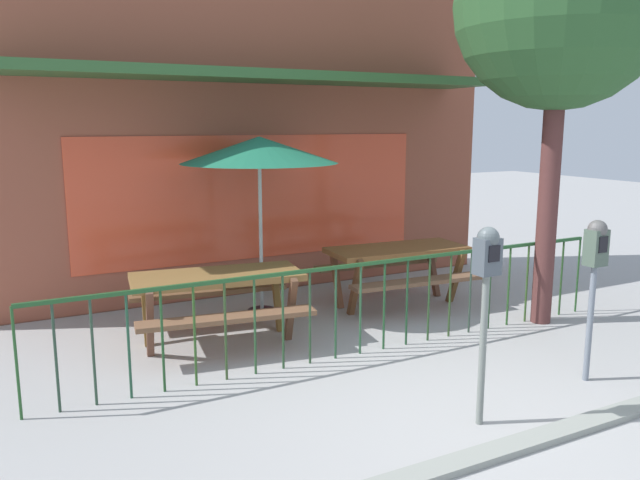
% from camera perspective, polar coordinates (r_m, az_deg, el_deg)
% --- Properties ---
extents(ground, '(40.00, 40.00, 0.00)m').
position_cam_1_polar(ground, '(5.35, 14.28, -16.06)').
color(ground, '#A3A2A0').
extents(pub_storefront, '(7.62, 1.50, 5.09)m').
position_cam_1_polar(pub_storefront, '(8.95, -6.39, 11.62)').
color(pub_storefront, brown).
rests_on(pub_storefront, ground).
extents(patio_fence_front, '(6.43, 0.04, 0.97)m').
position_cam_1_polar(patio_fence_front, '(6.49, 3.69, -4.69)').
color(patio_fence_front, '#204E25').
rests_on(patio_fence_front, ground).
extents(picnic_table_left, '(1.97, 1.60, 0.79)m').
position_cam_1_polar(picnic_table_left, '(6.90, -9.24, -4.33)').
color(picnic_table_left, brown).
rests_on(picnic_table_left, ground).
extents(picnic_table_right, '(1.90, 1.50, 0.79)m').
position_cam_1_polar(picnic_table_right, '(8.29, 6.94, -1.75)').
color(picnic_table_right, brown).
rests_on(picnic_table_right, ground).
extents(patio_umbrella, '(1.91, 1.91, 2.20)m').
position_cam_1_polar(patio_umbrella, '(7.70, -5.50, 7.99)').
color(patio_umbrella, black).
rests_on(patio_umbrella, ground).
extents(parking_meter_near, '(0.18, 0.17, 1.59)m').
position_cam_1_polar(parking_meter_near, '(4.99, 14.79, -2.95)').
color(parking_meter_near, slate).
rests_on(parking_meter_near, ground).
extents(parking_meter_far, '(0.18, 0.17, 1.51)m').
position_cam_1_polar(parking_meter_far, '(6.20, 23.57, -1.50)').
color(parking_meter_far, slate).
rests_on(parking_meter_far, ground).
extents(street_tree, '(2.37, 2.37, 4.86)m').
position_cam_1_polar(street_tree, '(7.89, 20.93, 19.23)').
color(street_tree, '#562E2C').
rests_on(street_tree, ground).
extents(curb_edge, '(10.67, 0.20, 0.11)m').
position_cam_1_polar(curb_edge, '(5.11, 17.25, -17.56)').
color(curb_edge, gray).
rests_on(curb_edge, ground).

